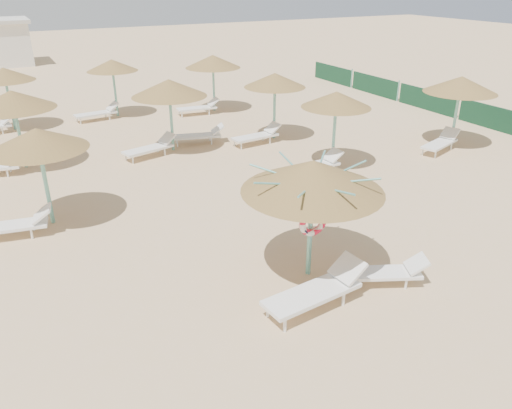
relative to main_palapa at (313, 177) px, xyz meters
name	(u,v)px	position (x,y,z in m)	size (l,w,h in m)	color
ground	(292,279)	(-0.44, -0.03, -2.36)	(120.00, 120.00, 0.00)	tan
main_palapa	(313,177)	(0.00, 0.00, 0.00)	(3.04, 3.04, 2.72)	#66B1A4
lounger_main_a	(318,290)	(-0.51, -1.12, -1.97)	(2.33, 0.92, 0.82)	white
lounger_main_b	(387,272)	(1.29, -1.15, -2.05)	(1.86, 1.24, 0.66)	white
palapa_field	(187,87)	(1.01, 10.11, -0.05)	(18.74, 13.25, 2.71)	#66B1A4
windbreak_fence	(428,100)	(13.56, 9.93, -1.86)	(0.08, 19.84, 1.10)	#1B533A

